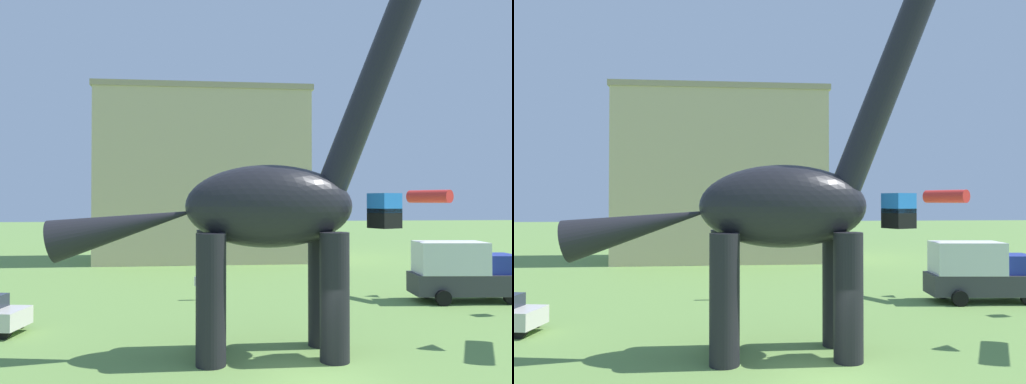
% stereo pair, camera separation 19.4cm
% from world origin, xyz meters
% --- Properties ---
extents(ground_plane, '(240.00, 240.00, 0.00)m').
position_xyz_m(ground_plane, '(0.00, 0.00, 0.00)').
color(ground_plane, '#6B9347').
extents(dinosaur_sculpture, '(13.76, 2.91, 14.38)m').
position_xyz_m(dinosaur_sculpture, '(-1.13, 2.77, 5.20)').
color(dinosaur_sculpture, black).
rests_on(dinosaur_sculpture, ground_plane).
extents(parked_box_truck, '(5.77, 2.61, 3.20)m').
position_xyz_m(parked_box_truck, '(10.46, 11.09, 1.65)').
color(parked_box_truck, '#38383D').
rests_on(parked_box_truck, ground_plane).
extents(person_watching_child, '(0.56, 0.25, 1.49)m').
position_xyz_m(person_watching_child, '(-3.60, 12.89, 0.90)').
color(person_watching_child, '#2D3347').
rests_on(person_watching_child, ground_plane).
extents(kite_apex, '(2.65, 2.55, 0.75)m').
position_xyz_m(kite_apex, '(9.36, 12.24, 5.64)').
color(kite_apex, red).
extents(kite_mid_left, '(1.13, 1.13, 1.22)m').
position_xyz_m(kite_mid_left, '(2.93, 2.26, 5.05)').
color(kite_mid_left, '#287AE5').
extents(background_building_block, '(18.69, 9.55, 15.42)m').
position_xyz_m(background_building_block, '(-3.34, 32.27, 7.72)').
color(background_building_block, '#CCB78E').
rests_on(background_building_block, ground_plane).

